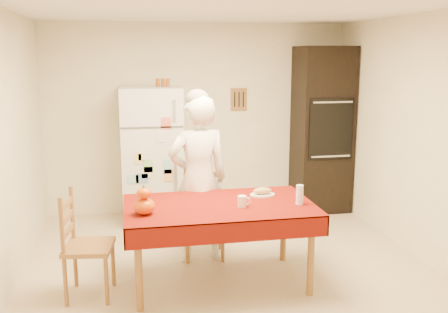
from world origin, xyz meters
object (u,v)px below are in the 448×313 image
object	(u,v)px
chair_left	(81,241)
seated_woman	(198,180)
refrigerator	(152,155)
bread_plate	(262,195)
dining_table	(219,212)
coffee_mug	(242,201)
wine_glass	(300,195)
oven_cabinet	(322,130)
pumpkin_lower	(144,206)
chair_far	(203,208)

from	to	relation	value
chair_left	seated_woman	distance (m)	1.31
refrigerator	bread_plate	size ratio (longest dim) A/B	7.08
dining_table	bread_plate	xyz separation A→B (m)	(0.46, 0.19, 0.08)
chair_left	coffee_mug	xyz separation A→B (m)	(1.40, -0.10, 0.30)
bread_plate	wine_glass	bearing A→B (deg)	-51.56
seated_woman	refrigerator	bearing A→B (deg)	-81.02
oven_cabinet	wine_glass	world-z (taller)	oven_cabinet
oven_cabinet	dining_table	distance (m)	2.72
coffee_mug	wine_glass	world-z (taller)	wine_glass
dining_table	wine_glass	size ratio (longest dim) A/B	9.66
pumpkin_lower	bread_plate	xyz separation A→B (m)	(1.13, 0.35, -0.06)
coffee_mug	pumpkin_lower	world-z (taller)	pumpkin_lower
chair_far	wine_glass	bearing A→B (deg)	-43.87
oven_cabinet	chair_left	world-z (taller)	oven_cabinet
dining_table	bread_plate	size ratio (longest dim) A/B	7.08
refrigerator	seated_woman	world-z (taller)	seated_woman
chair_far	seated_woman	distance (m)	0.37
dining_table	bread_plate	world-z (taller)	bread_plate
chair_left	pumpkin_lower	size ratio (longest dim) A/B	5.14
chair_left	bread_plate	world-z (taller)	chair_left
refrigerator	bread_plate	distance (m)	2.02
refrigerator	wine_glass	xyz separation A→B (m)	(1.21, -2.09, -0.00)
refrigerator	dining_table	world-z (taller)	refrigerator
seated_woman	chair_left	bearing A→B (deg)	21.60
seated_woman	bread_plate	world-z (taller)	seated_woman
chair_far	wine_glass	size ratio (longest dim) A/B	5.40
dining_table	wine_glass	xyz separation A→B (m)	(0.71, -0.13, 0.16)
chair_far	coffee_mug	world-z (taller)	chair_far
dining_table	seated_woman	xyz separation A→B (m)	(-0.10, 0.59, 0.16)
wine_glass	dining_table	bearing A→B (deg)	169.52
oven_cabinet	chair_far	distance (m)	2.31
refrigerator	coffee_mug	bearing A→B (deg)	-71.78
refrigerator	coffee_mug	size ratio (longest dim) A/B	17.00
pumpkin_lower	coffee_mug	bearing A→B (deg)	3.02
dining_table	chair_far	distance (m)	0.74
refrigerator	dining_table	size ratio (longest dim) A/B	1.00
chair_left	seated_woman	size ratio (longest dim) A/B	0.56
chair_far	oven_cabinet	bearing A→B (deg)	40.15
chair_left	bread_plate	distance (m)	1.71
dining_table	chair_left	world-z (taller)	chair_left
chair_left	oven_cabinet	bearing A→B (deg)	-48.34
pumpkin_lower	bread_plate	bearing A→B (deg)	17.33
pumpkin_lower	wine_glass	world-z (taller)	wine_glass
chair_far	bread_plate	world-z (taller)	chair_far
refrigerator	oven_cabinet	size ratio (longest dim) A/B	0.77
coffee_mug	pumpkin_lower	size ratio (longest dim) A/B	0.54
dining_table	chair_far	xyz separation A→B (m)	(-0.04, 0.72, -0.18)
chair_far	pumpkin_lower	world-z (taller)	chair_far
chair_far	coffee_mug	size ratio (longest dim) A/B	9.50
dining_table	pumpkin_lower	size ratio (longest dim) A/B	9.20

